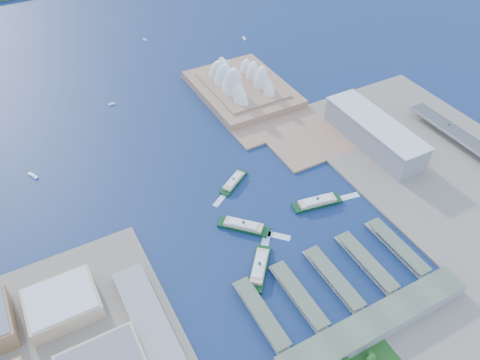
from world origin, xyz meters
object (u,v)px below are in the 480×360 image
toaster_building (374,133)px  ferry_c (260,266)px  car_c (449,125)px  ferry_a (243,225)px  ferry_d (317,201)px  opera_house (242,75)px  ferry_b (234,181)px

toaster_building → ferry_c: toaster_building is taller
car_c → ferry_a: bearing=3.2°
toaster_building → car_c: (109.00, -30.09, -5.06)m
ferry_a → ferry_d: ferry_d is taller
ferry_d → ferry_c: bearing=124.7°
ferry_a → car_c: car_c is taller
toaster_building → ferry_c: 261.61m
car_c → ferry_d: bearing=6.6°
opera_house → ferry_a: size_ratio=3.12×
toaster_building → ferry_b: 202.06m
toaster_building → ferry_d: toaster_building is taller
opera_house → ferry_c: 341.74m
opera_house → ferry_a: 284.54m
ferry_c → car_c: bearing=-127.3°
car_c → toaster_building: bearing=-15.4°
toaster_building → ferry_c: size_ratio=2.62×
toaster_building → ferry_d: size_ratio=2.60×
opera_house → ferry_a: (-135.27, -248.92, -26.55)m
opera_house → toaster_building: size_ratio=1.16×
opera_house → car_c: opera_house is taller
ferry_d → ferry_a: bearing=94.8°
ferry_b → ferry_c: size_ratio=0.83×
opera_house → ferry_d: opera_house is taller
ferry_b → car_c: 313.74m
opera_house → toaster_building: (90.00, -200.00, -11.50)m
toaster_building → car_c: toaster_building is taller
ferry_d → car_c: size_ratio=14.69×
opera_house → ferry_c: (-148.39, -306.70, -26.40)m
opera_house → ferry_d: (-41.33, -257.75, -26.36)m
ferry_b → ferry_c: bearing=-49.1°
ferry_a → car_c: (334.27, 18.83, 9.99)m
ferry_c → opera_house: bearing=-75.5°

